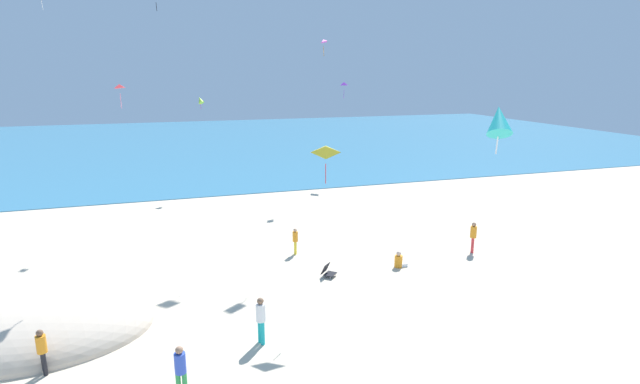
# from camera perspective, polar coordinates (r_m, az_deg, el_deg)

# --- Properties ---
(ground_plane) EXTENTS (120.00, 120.00, 0.00)m
(ground_plane) POSITION_cam_1_polar(r_m,az_deg,el_deg) (22.88, -1.11, -9.57)
(ground_plane) COLOR beige
(ocean_water) EXTENTS (120.00, 60.00, 0.05)m
(ocean_water) POSITION_cam_1_polar(r_m,az_deg,el_deg) (67.20, -12.40, 5.65)
(ocean_water) COLOR teal
(ocean_water) RESTS_ON ground_plane
(dune_mound) EXTENTS (7.95, 5.57, 2.48)m
(dune_mound) POSITION_cam_1_polar(r_m,az_deg,el_deg) (20.76, -30.00, -14.07)
(dune_mound) COLOR beige
(dune_mound) RESTS_ON ground_plane
(beach_chair_near_camera) EXTENTS (0.81, 0.81, 0.61)m
(beach_chair_near_camera) POSITION_cam_1_polar(r_m,az_deg,el_deg) (22.62, 0.90, -9.13)
(beach_chair_near_camera) COLOR black
(beach_chair_near_camera) RESTS_ON ground_plane
(cooler_box) EXTENTS (0.54, 0.50, 0.27)m
(cooler_box) POSITION_cam_1_polar(r_m,az_deg,el_deg) (22.55, -25.44, -10.96)
(cooler_box) COLOR #339956
(cooler_box) RESTS_ON ground_plane
(person_0) EXTENTS (0.36, 0.36, 1.37)m
(person_0) POSITION_cam_1_polar(r_m,az_deg,el_deg) (25.12, -2.88, -5.49)
(person_0) COLOR yellow
(person_0) RESTS_ON ground_plane
(person_1) EXTENTS (0.41, 0.41, 1.62)m
(person_1) POSITION_cam_1_polar(r_m,az_deg,el_deg) (15.20, -15.84, -19.06)
(person_1) COLOR green
(person_1) RESTS_ON ground_plane
(person_2) EXTENTS (0.44, 0.44, 1.61)m
(person_2) POSITION_cam_1_polar(r_m,az_deg,el_deg) (26.47, 17.32, -4.78)
(person_2) COLOR red
(person_2) RESTS_ON ground_plane
(person_3) EXTENTS (0.65, 0.40, 0.80)m
(person_3) POSITION_cam_1_polar(r_m,az_deg,el_deg) (23.95, 9.16, -7.90)
(person_3) COLOR orange
(person_3) RESTS_ON ground_plane
(person_4) EXTENTS (0.38, 0.38, 1.49)m
(person_4) POSITION_cam_1_polar(r_m,az_deg,el_deg) (17.82, -29.51, -15.52)
(person_4) COLOR black
(person_4) RESTS_ON ground_plane
(person_5) EXTENTS (0.42, 0.42, 1.68)m
(person_5) POSITION_cam_1_polar(r_m,az_deg,el_deg) (17.29, -6.86, -14.20)
(person_5) COLOR #19ADB2
(person_5) RESTS_ON ground_plane
(kite_magenta) EXTENTS (0.71, 0.71, 1.26)m
(kite_magenta) POSITION_cam_1_polar(r_m,az_deg,el_deg) (37.75, 0.39, 17.09)
(kite_magenta) COLOR #DB3DA8
(kite_red) EXTENTS (0.52, 0.53, 0.95)m
(kite_red) POSITION_cam_1_polar(r_m,az_deg,el_deg) (20.99, -22.22, 11.25)
(kite_red) COLOR red
(kite_lime) EXTENTS (0.64, 0.73, 1.02)m
(kite_lime) POSITION_cam_1_polar(r_m,az_deg,el_deg) (38.67, -13.69, 10.31)
(kite_lime) COLOR #99DB33
(kite_teal) EXTENTS (0.88, 1.00, 1.22)m
(kite_teal) POSITION_cam_1_polar(r_m,az_deg,el_deg) (12.00, 20.02, 7.83)
(kite_teal) COLOR #1EADAD
(kite_yellow) EXTENTS (0.98, 0.87, 1.55)m
(kite_yellow) POSITION_cam_1_polar(r_m,az_deg,el_deg) (18.40, 0.67, 4.85)
(kite_yellow) COLOR yellow
(kite_purple) EXTENTS (0.73, 0.88, 1.34)m
(kite_purple) POSITION_cam_1_polar(r_m,az_deg,el_deg) (42.16, 2.78, 12.42)
(kite_purple) COLOR purple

